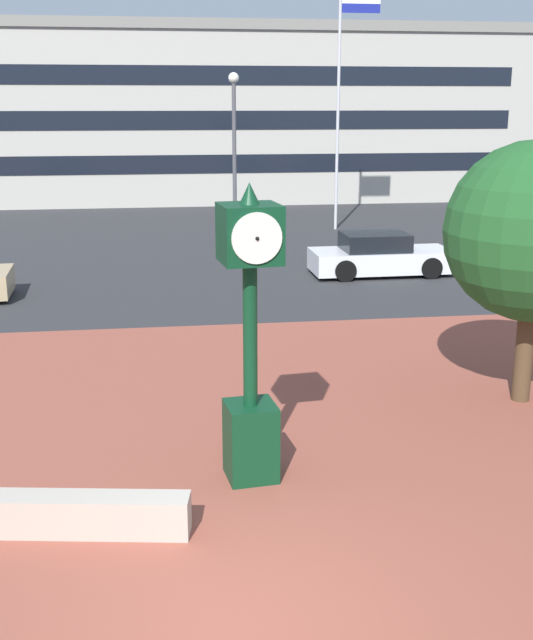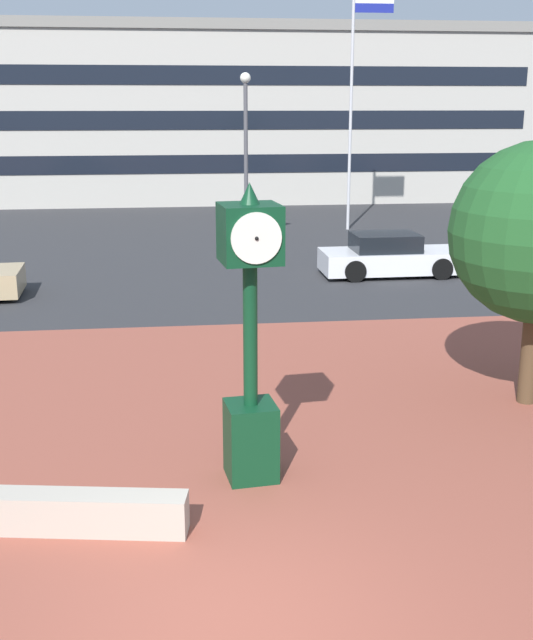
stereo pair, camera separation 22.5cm
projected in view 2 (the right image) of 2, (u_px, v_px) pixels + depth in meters
ground_plane at (226, 621)px, 8.08m from camera, size 200.00×200.00×0.00m
plaza_brick_paving at (209, 466)px, 11.51m from camera, size 44.00×15.17×0.01m
planter_wall at (57, 512)px, 9.73m from camera, size 3.22×0.92×0.50m
street_clock at (250, 341)px, 10.69m from camera, size 0.84×0.88×4.09m
car_street_far at (390, 257)px, 24.15m from camera, size 4.25×1.86×1.28m
flagpole_primary at (356, 85)px, 31.57m from camera, size 1.66×0.14×9.72m
civic_building at (240, 113)px, 45.40m from camera, size 31.89×12.89×8.96m
street_lamp_post at (246, 142)px, 27.56m from camera, size 0.36×0.36×6.05m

